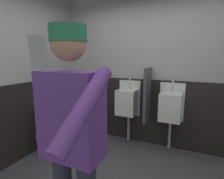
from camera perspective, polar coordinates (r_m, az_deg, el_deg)
wall_back at (r=3.22m, az=12.70°, el=6.81°), size 3.97×0.12×2.76m
wainscot_band_back at (r=3.29m, az=11.88°, el=-7.10°), size 3.37×0.03×1.18m
wainscot_band_left at (r=2.95m, az=-31.28°, el=-10.46°), size 0.03×3.18×1.18m
urinal_left at (r=3.20m, az=5.03°, el=-3.91°), size 0.40×0.34×1.24m
urinal_middle at (r=3.04m, az=18.49°, el=-5.18°), size 0.40×0.34×1.24m
privacy_divider_panel at (r=2.99m, az=11.38°, el=-1.68°), size 0.04×0.40×0.90m
person at (r=1.30m, az=-13.00°, el=-13.10°), size 0.65×0.60×1.76m
cell_phone at (r=0.64m, az=-22.85°, el=10.98°), size 0.06×0.03×0.11m
trash_bin at (r=3.17m, az=-18.26°, el=-12.60°), size 0.34×0.34×0.71m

